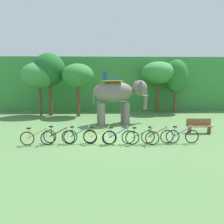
% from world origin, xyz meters
% --- Properties ---
extents(ground_plane, '(80.00, 80.00, 0.00)m').
position_xyz_m(ground_plane, '(0.00, 0.00, 0.00)').
color(ground_plane, '#567F47').
extents(foliage_hedge, '(36.00, 6.00, 5.35)m').
position_xyz_m(foliage_hedge, '(0.00, 13.18, 2.68)').
color(foliage_hedge, '#3D8E42').
rests_on(foliage_hedge, ground).
extents(tree_center, '(3.15, 3.15, 4.66)m').
position_xyz_m(tree_center, '(-5.90, 7.70, 3.52)').
color(tree_center, brown).
rests_on(tree_center, ground).
extents(tree_far_right, '(2.73, 2.73, 5.44)m').
position_xyz_m(tree_far_right, '(-5.06, 7.75, 3.98)').
color(tree_far_right, brown).
rests_on(tree_far_right, ground).
extents(tree_far_left, '(2.72, 2.72, 4.53)m').
position_xyz_m(tree_far_left, '(-2.55, 7.24, 3.48)').
color(tree_far_left, brown).
rests_on(tree_far_left, ground).
extents(tree_right, '(3.23, 3.23, 4.82)m').
position_xyz_m(tree_right, '(4.80, 9.04, 3.74)').
color(tree_right, brown).
rests_on(tree_right, ground).
extents(tree_center_left, '(2.16, 2.16, 4.99)m').
position_xyz_m(tree_center_left, '(6.44, 8.81, 3.42)').
color(tree_center_left, brown).
rests_on(tree_center_left, ground).
extents(elephant, '(4.24, 2.40, 3.78)m').
position_xyz_m(elephant, '(0.67, 3.79, 2.20)').
color(elephant, slate).
rests_on(elephant, ground).
extents(bike_orange, '(1.71, 0.52, 0.92)m').
position_xyz_m(bike_orange, '(-3.66, -1.39, 0.39)').
color(bike_orange, black).
rests_on(bike_orange, ground).
extents(bike_black, '(1.69, 0.52, 0.92)m').
position_xyz_m(bike_black, '(-2.64, -1.12, 0.39)').
color(bike_black, black).
rests_on(bike_black, ground).
extents(bike_teal, '(1.71, 0.52, 0.92)m').
position_xyz_m(bike_teal, '(-1.56, -1.13, 0.39)').
color(bike_teal, black).
rests_on(bike_teal, ground).
extents(bike_yellow, '(1.71, 0.52, 0.92)m').
position_xyz_m(bike_yellow, '(-0.54, -1.30, 0.39)').
color(bike_yellow, black).
rests_on(bike_yellow, ground).
extents(bike_blue, '(1.71, 0.52, 0.92)m').
position_xyz_m(bike_blue, '(0.41, -1.37, 0.39)').
color(bike_blue, black).
rests_on(bike_blue, ground).
extents(bike_green, '(1.71, 0.52, 0.92)m').
position_xyz_m(bike_green, '(1.58, -1.51, 0.39)').
color(bike_green, black).
rests_on(bike_green, ground).
extents(bike_red, '(1.71, 0.52, 0.92)m').
position_xyz_m(bike_red, '(2.40, -1.30, 0.39)').
color(bike_red, black).
rests_on(bike_red, ground).
extents(bike_purple, '(1.71, 0.52, 0.92)m').
position_xyz_m(bike_purple, '(3.68, -1.31, 0.39)').
color(bike_purple, black).
rests_on(bike_purple, ground).
extents(wooden_bench, '(1.51, 0.43, 0.89)m').
position_xyz_m(wooden_bench, '(5.44, 0.78, 0.48)').
color(wooden_bench, brown).
rests_on(wooden_bench, ground).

